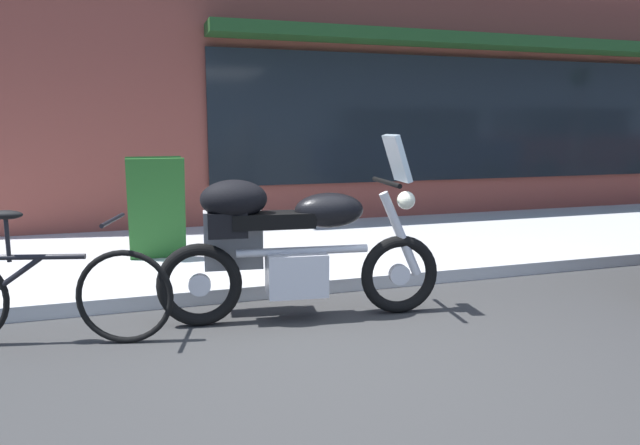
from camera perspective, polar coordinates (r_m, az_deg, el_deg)
ground_plane at (r=3.86m, az=3.11°, el=-12.58°), size 80.00×80.00×0.00m
touring_motorcycle at (r=4.34m, az=-3.50°, el=-1.86°), size 2.13×0.82×1.38m
parked_bicycle at (r=4.28m, az=-25.60°, el=-6.24°), size 1.66×0.59×0.91m
sandwich_board_sign at (r=6.09m, az=-15.71°, el=1.38°), size 0.55×0.43×1.02m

